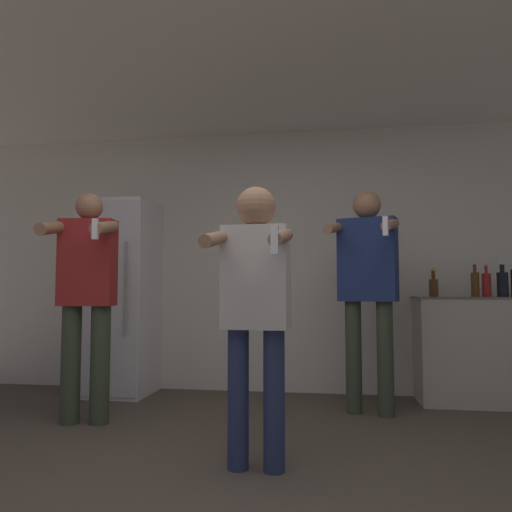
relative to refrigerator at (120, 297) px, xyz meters
The scene contains 11 objects.
wall_back 1.62m from the refrigerator, 12.60° to the left, with size 7.00×0.06×2.55m.
ceiling_slab 2.49m from the refrigerator, 33.67° to the right, with size 7.00×3.20×0.05m.
refrigerator is the anchor object (origin of this frame).
counter 3.35m from the refrigerator, ahead, with size 1.16×0.53×0.92m.
bottle_red_label 2.89m from the refrigerator, ahead, with size 0.08×0.08×0.25m.
bottle_short_whiskey 3.33m from the refrigerator, ahead, with size 0.07×0.07×0.28m.
bottle_amber_bourbon 3.46m from the refrigerator, ahead, with size 0.09×0.09×0.30m.
bottle_dark_rum 3.24m from the refrigerator, ahead, with size 0.07×0.07×0.28m.
person_woman_foreground 2.41m from the refrigerator, 48.51° to the right, with size 0.44×0.53×1.55m.
person_man_side 1.07m from the refrigerator, 78.86° to the right, with size 0.51×0.55×1.71m.
person_spectator_back 2.35m from the refrigerator, 11.26° to the right, with size 0.60×0.61×1.78m.
Camera 1 is at (0.47, -2.17, 0.97)m, focal length 35.00 mm.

